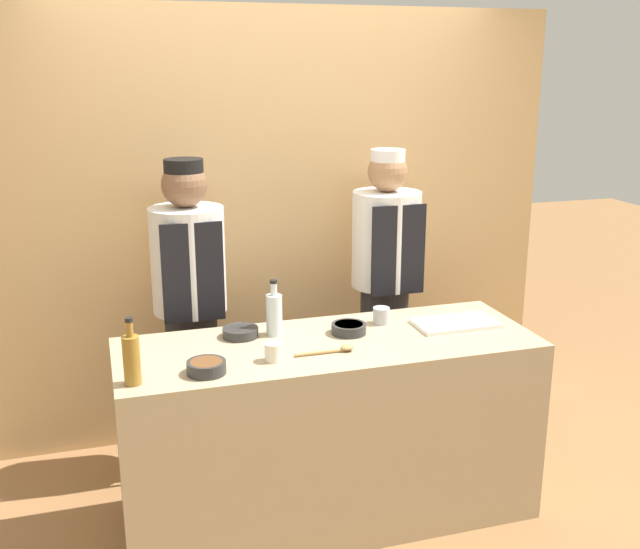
# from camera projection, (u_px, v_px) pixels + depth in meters

# --- Properties ---
(ground_plane) EXTENTS (14.00, 14.00, 0.00)m
(ground_plane) POSITION_uv_depth(u_px,v_px,m) (328.00, 512.00, 3.63)
(ground_plane) COLOR olive
(cabinet_wall) EXTENTS (3.28, 0.18, 2.40)m
(cabinet_wall) POSITION_uv_depth(u_px,v_px,m) (272.00, 226.00, 4.29)
(cabinet_wall) COLOR tan
(cabinet_wall) RESTS_ON ground_plane
(counter) EXTENTS (1.91, 0.68, 0.88)m
(counter) POSITION_uv_depth(u_px,v_px,m) (328.00, 430.00, 3.51)
(counter) COLOR tan
(counter) RESTS_ON ground_plane
(sauce_bowl_orange) EXTENTS (0.16, 0.16, 0.05)m
(sauce_bowl_orange) POSITION_uv_depth(u_px,v_px,m) (349.00, 328.00, 3.49)
(sauce_bowl_orange) COLOR #2D2D2D
(sauce_bowl_orange) RESTS_ON counter
(sauce_bowl_yellow) EXTENTS (0.16, 0.16, 0.04)m
(sauce_bowl_yellow) POSITION_uv_depth(u_px,v_px,m) (240.00, 332.00, 3.44)
(sauce_bowl_yellow) COLOR #2D2D2D
(sauce_bowl_yellow) RESTS_ON counter
(sauce_bowl_brown) EXTENTS (0.16, 0.16, 0.05)m
(sauce_bowl_brown) POSITION_uv_depth(u_px,v_px,m) (206.00, 367.00, 3.04)
(sauce_bowl_brown) COLOR #2D2D2D
(sauce_bowl_brown) RESTS_ON counter
(cutting_board) EXTENTS (0.39, 0.22, 0.02)m
(cutting_board) POSITION_uv_depth(u_px,v_px,m) (455.00, 323.00, 3.60)
(cutting_board) COLOR white
(cutting_board) RESTS_ON counter
(bottle_clear) EXTENTS (0.08, 0.08, 0.27)m
(bottle_clear) POSITION_uv_depth(u_px,v_px,m) (274.00, 313.00, 3.45)
(bottle_clear) COLOR silver
(bottle_clear) RESTS_ON counter
(bottle_vinegar) EXTENTS (0.07, 0.07, 0.28)m
(bottle_vinegar) POSITION_uv_depth(u_px,v_px,m) (132.00, 358.00, 2.91)
(bottle_vinegar) COLOR olive
(bottle_vinegar) RESTS_ON counter
(cup_cream) EXTENTS (0.07, 0.07, 0.08)m
(cup_cream) POSITION_uv_depth(u_px,v_px,m) (273.00, 352.00, 3.16)
(cup_cream) COLOR silver
(cup_cream) RESTS_ON counter
(cup_steel) EXTENTS (0.08, 0.08, 0.08)m
(cup_steel) POSITION_uv_depth(u_px,v_px,m) (381.00, 316.00, 3.62)
(cup_steel) COLOR #B7B7BC
(cup_steel) RESTS_ON counter
(wooden_spoon) EXTENTS (0.27, 0.05, 0.03)m
(wooden_spoon) POSITION_uv_depth(u_px,v_px,m) (334.00, 350.00, 3.26)
(wooden_spoon) COLOR #B2844C
(wooden_spoon) RESTS_ON counter
(chef_left) EXTENTS (0.37, 0.37, 1.65)m
(chef_left) POSITION_uv_depth(u_px,v_px,m) (190.00, 307.00, 3.84)
(chef_left) COLOR #28282D
(chef_left) RESTS_ON ground_plane
(chef_right) EXTENTS (0.37, 0.37, 1.66)m
(chef_right) POSITION_uv_depth(u_px,v_px,m) (385.00, 288.00, 4.14)
(chef_right) COLOR #28282D
(chef_right) RESTS_ON ground_plane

